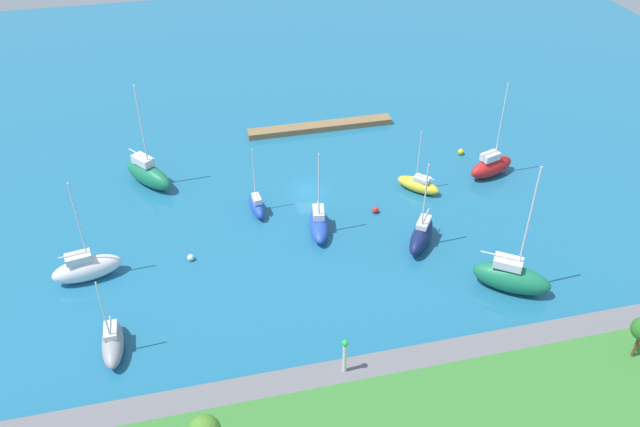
{
  "coord_description": "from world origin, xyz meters",
  "views": [
    {
      "loc": [
        14.0,
        65.77,
        45.42
      ],
      "look_at": [
        0.0,
        6.94,
        1.5
      ],
      "focal_mm": 36.6,
      "sensor_mm": 36.0,
      "label": 1
    }
  ],
  "objects": [
    {
      "name": "sailboat_navy_near_pier",
      "position": [
        -10.0,
        13.23,
        1.32
      ],
      "size": [
        5.46,
        6.55,
        10.68
      ],
      "rotation": [
        0.0,
        0.0,
        0.95
      ],
      "color": "#141E4C",
      "rests_on": "water"
    },
    {
      "name": "sailboat_blue_west_end",
      "position": [
        6.76,
        2.88,
        1.03
      ],
      "size": [
        1.77,
        5.08,
        8.44
      ],
      "rotation": [
        0.0,
        0.0,
        4.78
      ],
      "color": "#2347B2",
      "rests_on": "water"
    },
    {
      "name": "sailboat_white_off_beacon",
      "position": [
        25.61,
        10.55,
        1.42
      ],
      "size": [
        7.34,
        3.62,
        11.78
      ],
      "rotation": [
        0.0,
        0.0,
        3.32
      ],
      "color": "white",
      "rests_on": "water"
    },
    {
      "name": "sailboat_green_lone_north",
      "position": [
        -16.2,
        22.21,
        1.62
      ],
      "size": [
        7.98,
        6.77,
        14.81
      ],
      "rotation": [
        0.0,
        0.0,
        2.53
      ],
      "color": "#19724C",
      "rests_on": "water"
    },
    {
      "name": "sailboat_yellow_center_basin",
      "position": [
        -13.46,
        3.05,
        0.93
      ],
      "size": [
        5.28,
        5.43,
        8.32
      ],
      "rotation": [
        0.0,
        0.0,
        5.47
      ],
      "color": "yellow",
      "rests_on": "water"
    },
    {
      "name": "breakwater",
      "position": [
        0.0,
        29.43,
        0.5
      ],
      "size": [
        70.79,
        2.73,
        1.0
      ],
      "primitive_type": "cube",
      "color": "slate",
      "rests_on": "ground"
    },
    {
      "name": "harbor_beacon",
      "position": [
        3.18,
        29.43,
        3.15
      ],
      "size": [
        0.56,
        0.56,
        3.73
      ],
      "color": "silver",
      "rests_on": "breakwater"
    },
    {
      "name": "mooring_buoy_red",
      "position": [
        -6.92,
        6.27,
        0.4
      ],
      "size": [
        0.79,
        0.79,
        0.79
      ],
      "primitive_type": "sphere",
      "color": "red",
      "rests_on": "water"
    },
    {
      "name": "mooring_buoy_white",
      "position": [
        15.07,
        10.06,
        0.37
      ],
      "size": [
        0.74,
        0.74,
        0.74
      ],
      "primitive_type": "sphere",
      "color": "white",
      "rests_on": "water"
    },
    {
      "name": "water",
      "position": [
        0.0,
        0.0,
        0.0
      ],
      "size": [
        160.0,
        160.0,
        0.0
      ],
      "primitive_type": "plane",
      "color": "#1E668C",
      "rests_on": "ground"
    },
    {
      "name": "sailboat_red_east_end",
      "position": [
        -23.73,
        1.86,
        1.44
      ],
      "size": [
        6.91,
        4.14,
        12.75
      ],
      "rotation": [
        0.0,
        0.0,
        3.45
      ],
      "color": "red",
      "rests_on": "water"
    },
    {
      "name": "pier_dock",
      "position": [
        -5.32,
        -15.21,
        0.42
      ],
      "size": [
        21.0,
        2.07,
        0.85
      ],
      "primitive_type": "cube",
      "color": "olive",
      "rests_on": "ground"
    },
    {
      "name": "sailboat_gray_inner_mooring",
      "position": [
        22.88,
        21.47,
        1.07
      ],
      "size": [
        1.95,
        6.01,
        8.7
      ],
      "rotation": [
        0.0,
        0.0,
        1.57
      ],
      "color": "gray",
      "rests_on": "water"
    },
    {
      "name": "sailboat_green_along_channel",
      "position": [
        19.0,
        -6.16,
        1.59
      ],
      "size": [
        6.74,
        7.82,
        13.69
      ],
      "rotation": [
        0.0,
        0.0,
        2.22
      ],
      "color": "#19724C",
      "rests_on": "water"
    },
    {
      "name": "mooring_buoy_yellow",
      "position": [
        -22.19,
        -3.94,
        0.41
      ],
      "size": [
        0.82,
        0.82,
        0.82
      ],
      "primitive_type": "sphere",
      "color": "yellow",
      "rests_on": "water"
    },
    {
      "name": "sailboat_blue_far_south",
      "position": [
        0.47,
        8.27,
        1.11
      ],
      "size": [
        3.24,
        6.88,
        10.49
      ],
      "rotation": [
        0.0,
        0.0,
        1.39
      ],
      "color": "#2347B2",
      "rests_on": "water"
    }
  ]
}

